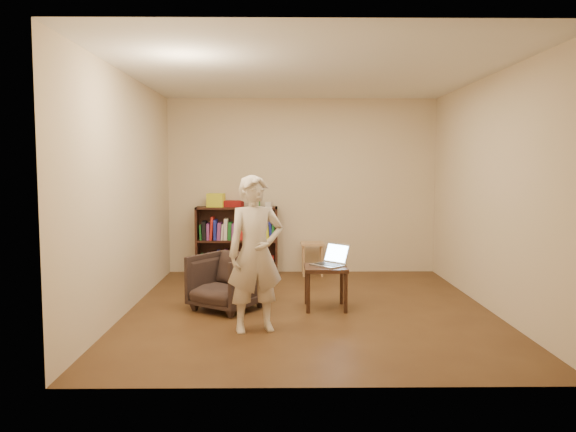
{
  "coord_description": "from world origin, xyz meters",
  "views": [
    {
      "loc": [
        -0.31,
        -6.16,
        1.59
      ],
      "look_at": [
        -0.23,
        0.35,
        1.02
      ],
      "focal_mm": 35.0,
      "sensor_mm": 36.0,
      "label": 1
    }
  ],
  "objects_px": {
    "side_table": "(326,273)",
    "laptop": "(331,260)",
    "bookshelf": "(237,244)",
    "person": "(255,254)",
    "stool": "(312,249)",
    "armchair": "(227,282)"
  },
  "relations": [
    {
      "from": "laptop",
      "to": "person",
      "type": "bearing_deg",
      "value": -85.31
    },
    {
      "from": "person",
      "to": "armchair",
      "type": "bearing_deg",
      "value": 96.59
    },
    {
      "from": "armchair",
      "to": "person",
      "type": "xyz_separation_m",
      "value": [
        0.36,
        -0.83,
        0.44
      ]
    },
    {
      "from": "side_table",
      "to": "laptop",
      "type": "distance_m",
      "value": 0.16
    },
    {
      "from": "armchair",
      "to": "side_table",
      "type": "relative_size",
      "value": 1.43
    },
    {
      "from": "bookshelf",
      "to": "side_table",
      "type": "xyz_separation_m",
      "value": [
        1.15,
        -2.07,
        -0.04
      ]
    },
    {
      "from": "side_table",
      "to": "laptop",
      "type": "height_order",
      "value": "laptop"
    },
    {
      "from": "side_table",
      "to": "laptop",
      "type": "relative_size",
      "value": 1.04
    },
    {
      "from": "stool",
      "to": "person",
      "type": "xyz_separation_m",
      "value": [
        -0.7,
        -2.79,
        0.36
      ]
    },
    {
      "from": "stool",
      "to": "laptop",
      "type": "relative_size",
      "value": 1.05
    },
    {
      "from": "stool",
      "to": "side_table",
      "type": "distance_m",
      "value": 1.95
    },
    {
      "from": "bookshelf",
      "to": "stool",
      "type": "xyz_separation_m",
      "value": [
        1.11,
        -0.13,
        -0.05
      ]
    },
    {
      "from": "stool",
      "to": "laptop",
      "type": "xyz_separation_m",
      "value": [
        0.11,
        -1.9,
        0.15
      ]
    },
    {
      "from": "stool",
      "to": "armchair",
      "type": "bearing_deg",
      "value": -118.39
    },
    {
      "from": "bookshelf",
      "to": "stool",
      "type": "bearing_deg",
      "value": -6.47
    },
    {
      "from": "stool",
      "to": "side_table",
      "type": "relative_size",
      "value": 1.01
    },
    {
      "from": "stool",
      "to": "armchair",
      "type": "height_order",
      "value": "armchair"
    },
    {
      "from": "side_table",
      "to": "person",
      "type": "height_order",
      "value": "person"
    },
    {
      "from": "bookshelf",
      "to": "person",
      "type": "height_order",
      "value": "person"
    },
    {
      "from": "bookshelf",
      "to": "laptop",
      "type": "distance_m",
      "value": 2.36
    },
    {
      "from": "bookshelf",
      "to": "side_table",
      "type": "height_order",
      "value": "bookshelf"
    },
    {
      "from": "bookshelf",
      "to": "stool",
      "type": "distance_m",
      "value": 1.12
    }
  ]
}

